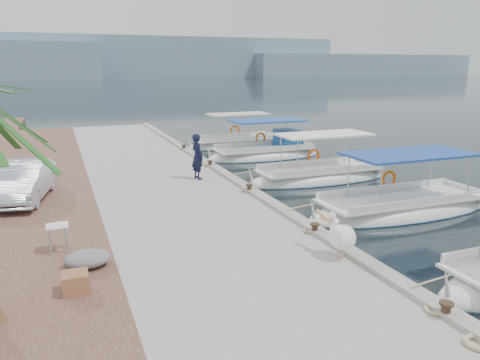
# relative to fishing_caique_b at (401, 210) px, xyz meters

# --- Properties ---
(ground) EXTENTS (400.00, 400.00, 0.00)m
(ground) POSITION_rel_fishing_caique_b_xyz_m (-4.46, 1.52, -0.12)
(ground) COLOR black
(ground) RESTS_ON ground
(concrete_quay) EXTENTS (6.00, 40.00, 0.50)m
(concrete_quay) POSITION_rel_fishing_caique_b_xyz_m (-7.46, 6.52, 0.13)
(concrete_quay) COLOR gray
(concrete_quay) RESTS_ON ground
(quay_curb) EXTENTS (0.44, 40.00, 0.12)m
(quay_curb) POSITION_rel_fishing_caique_b_xyz_m (-4.68, 6.52, 0.44)
(quay_curb) COLOR gray
(quay_curb) RESTS_ON concrete_quay
(cobblestone_strip) EXTENTS (4.00, 40.00, 0.50)m
(cobblestone_strip) POSITION_rel_fishing_caique_b_xyz_m (-12.46, 6.52, 0.13)
(cobblestone_strip) COLOR brown
(cobblestone_strip) RESTS_ON ground
(distant_hills) EXTENTS (330.00, 60.00, 18.00)m
(distant_hills) POSITION_rel_fishing_caique_b_xyz_m (25.15, 203.01, 7.49)
(distant_hills) COLOR #748AA0
(distant_hills) RESTS_ON ground
(fishing_caique_b) EXTENTS (7.75, 2.54, 2.83)m
(fishing_caique_b) POSITION_rel_fishing_caique_b_xyz_m (0.00, 0.00, 0.00)
(fishing_caique_b) COLOR white
(fishing_caique_b) RESTS_ON ground
(fishing_caique_c) EXTENTS (7.24, 2.31, 2.83)m
(fishing_caique_c) POSITION_rel_fishing_caique_b_xyz_m (-0.25, 5.45, 0.00)
(fishing_caique_c) COLOR white
(fishing_caique_c) RESTS_ON ground
(fishing_caique_d) EXTENTS (7.07, 2.52, 2.83)m
(fishing_caique_d) POSITION_rel_fishing_caique_b_xyz_m (-0.23, 11.62, 0.07)
(fishing_caique_d) COLOR white
(fishing_caique_d) RESTS_ON ground
(fishing_caique_e) EXTENTS (6.72, 2.15, 2.83)m
(fishing_caique_e) POSITION_rel_fishing_caique_b_xyz_m (-0.51, 15.75, 0.00)
(fishing_caique_e) COLOR white
(fishing_caique_e) RESTS_ON ground
(mooring_bollards) EXTENTS (0.28, 20.28, 0.33)m
(mooring_bollards) POSITION_rel_fishing_caique_b_xyz_m (-4.81, 3.02, 0.57)
(mooring_bollards) COLOR black
(mooring_bollards) RESTS_ON concrete_quay
(pelican) EXTENTS (0.59, 1.44, 1.11)m
(pelican) POSITION_rel_fishing_caique_b_xyz_m (-5.08, -3.69, 0.95)
(pelican) COLOR tan
(pelican) RESTS_ON concrete_quay
(fisherman) EXTENTS (0.62, 0.80, 1.97)m
(fisherman) POSITION_rel_fishing_caique_b_xyz_m (-6.04, 5.91, 1.36)
(fisherman) COLOR black
(fisherman) RESTS_ON concrete_quay
(parked_car) EXTENTS (2.30, 4.51, 1.42)m
(parked_car) POSITION_rel_fishing_caique_b_xyz_m (-12.86, 5.01, 1.09)
(parked_car) COLOR silver
(parked_car) RESTS_ON cobblestone_strip
(wooden_crate) EXTENTS (0.55, 0.55, 0.44)m
(wooden_crate) POSITION_rel_fishing_caique_b_xyz_m (-11.45, -3.25, 0.60)
(wooden_crate) COLOR brown
(wooden_crate) RESTS_ON cobblestone_strip
(tarp_bundle) EXTENTS (1.10, 0.90, 0.40)m
(tarp_bundle) POSITION_rel_fishing_caique_b_xyz_m (-11.12, -1.95, 0.58)
(tarp_bundle) COLOR slate
(tarp_bundle) RESTS_ON cobblestone_strip
(folding_table) EXTENTS (0.55, 0.55, 0.73)m
(folding_table) POSITION_rel_fishing_caique_b_xyz_m (-11.76, -0.68, 0.90)
(folding_table) COLOR silver
(folding_table) RESTS_ON cobblestone_strip
(rope_coil) EXTENTS (0.54, 0.54, 0.10)m
(rope_coil) POSITION_rel_fishing_caique_b_xyz_m (-4.96, -7.92, 0.43)
(rope_coil) COLOR #C6B284
(rope_coil) RESTS_ON concrete_quay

